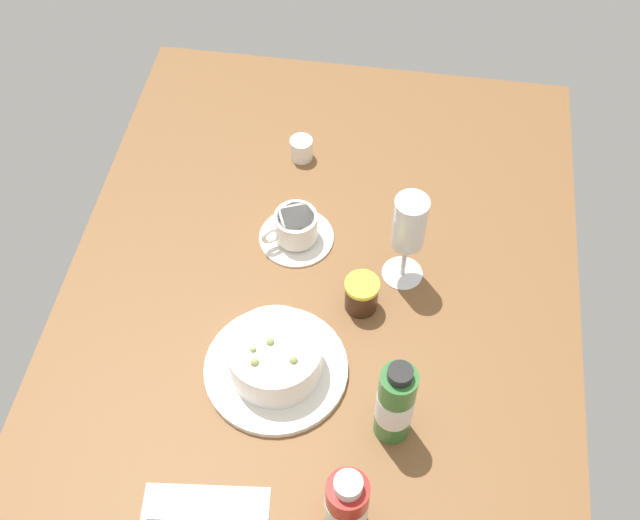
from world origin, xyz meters
The scene contains 8 objects.
ground_plane centered at (0.00, 0.00, -1.50)cm, with size 110.00×84.00×3.00cm, color brown.
porridge_bowl centered at (16.52, -4.32, 3.64)cm, with size 21.86×21.86×8.35cm.
coffee_cup centered at (-9.10, -5.60, 2.65)cm, with size 12.77×12.77×5.92cm.
creamer_jug centered at (-28.02, -7.82, 2.22)cm, with size 4.85×4.44×4.90cm.
wine_glass centered at (-4.45, 13.04, 12.41)cm, with size 6.78×6.78×18.34cm.
jam_jar centered at (2.81, 6.98, 3.16)cm, with size 5.53×5.53×6.24cm.
sauce_bottle_red centered at (37.72, 9.07, 6.68)cm, with size 5.69×5.69×14.80cm.
sauce_bottle_green centered at (23.22, 13.85, 8.07)cm, with size 5.30×5.30×17.40cm.
Camera 1 is at (72.32, 10.82, 107.41)cm, focal length 44.50 mm.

